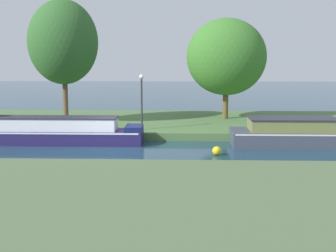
{
  "coord_description": "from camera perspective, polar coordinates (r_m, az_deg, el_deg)",
  "views": [
    {
      "loc": [
        3.29,
        -20.79,
        4.24
      ],
      "look_at": [
        2.52,
        1.2,
        0.9
      ],
      "focal_mm": 48.65,
      "sensor_mm": 36.0,
      "label": 1
    }
  ],
  "objects": [
    {
      "name": "willow_tree_centre",
      "position": [
        28.67,
        7.34,
        8.57
      ],
      "size": [
        4.94,
        4.27,
        6.23
      ],
      "color": "brown",
      "rests_on": "riverbank_far"
    },
    {
      "name": "lamp_post",
      "position": [
        24.18,
        -3.33,
        3.88
      ],
      "size": [
        0.24,
        0.24,
        2.94
      ],
      "color": "#333338",
      "rests_on": "riverbank_far"
    },
    {
      "name": "ground_plane",
      "position": [
        21.47,
        -6.86,
        -2.82
      ],
      "size": [
        120.0,
        120.0,
        0.0
      ],
      "primitive_type": "plane",
      "color": "#1D3B4D"
    },
    {
      "name": "mooring_post_near",
      "position": [
        25.03,
        -18.25,
        0.15
      ],
      "size": [
        0.13,
        0.13,
        0.67
      ],
      "primitive_type": "cylinder",
      "color": "#503223",
      "rests_on": "riverbank_far"
    },
    {
      "name": "willow_tree_left",
      "position": [
        27.26,
        -13.01,
        10.18
      ],
      "size": [
        4.01,
        3.9,
        7.12
      ],
      "color": "brown",
      "rests_on": "riverbank_far"
    },
    {
      "name": "riverbank_far",
      "position": [
        28.27,
        -4.7,
        0.39
      ],
      "size": [
        72.0,
        10.0,
        0.4
      ],
      "primitive_type": "cube",
      "color": "#4C6F3D",
      "rests_on": "ground_plane"
    },
    {
      "name": "slate_narrowboat",
      "position": [
        23.02,
        16.43,
        -0.9
      ],
      "size": [
        6.89,
        2.38,
        1.34
      ],
      "color": "#3E4454",
      "rests_on": "ground_plane"
    },
    {
      "name": "channel_buoy",
      "position": [
        19.96,
        6.13,
        -3.11
      ],
      "size": [
        0.39,
        0.39,
        0.39
      ],
      "primitive_type": "sphere",
      "color": "yellow",
      "rests_on": "ground_plane"
    },
    {
      "name": "navy_barge",
      "position": [
        23.43,
        -15.98,
        -0.62
      ],
      "size": [
        10.55,
        1.68,
        1.98
      ],
      "color": "#231C4F",
      "rests_on": "ground_plane"
    },
    {
      "name": "riverbank_near",
      "position": [
        12.89,
        -13.09,
        -9.86
      ],
      "size": [
        72.0,
        10.0,
        0.4
      ],
      "primitive_type": "cube",
      "color": "#506742",
      "rests_on": "ground_plane"
    }
  ]
}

